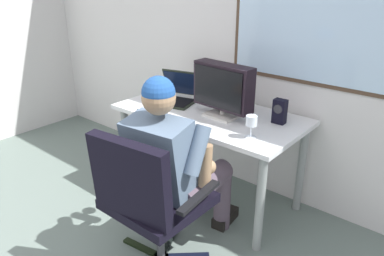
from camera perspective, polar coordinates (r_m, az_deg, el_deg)
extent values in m
cube|color=silver|center=(2.93, 11.98, 13.66)|extent=(5.44, 0.06, 2.58)
cube|color=#4C3828|center=(2.69, 20.51, 17.21)|extent=(1.45, 0.01, 1.11)
cube|color=silver|center=(2.69, 20.48, 17.21)|extent=(1.39, 0.02, 1.05)
cylinder|color=gray|center=(3.21, -9.88, -2.96)|extent=(0.06, 0.06, 0.71)
cylinder|color=gray|center=(2.48, 10.26, -11.29)|extent=(0.06, 0.06, 0.71)
cylinder|color=gray|center=(3.58, -2.63, 0.23)|extent=(0.06, 0.06, 0.71)
cylinder|color=gray|center=(2.95, 16.19, -5.96)|extent=(0.06, 0.06, 0.71)
cube|color=white|center=(2.85, 2.72, 2.11)|extent=(1.42, 0.74, 0.03)
cube|color=black|center=(2.67, -7.49, -17.60)|extent=(0.32, 0.08, 0.02)
cube|color=black|center=(2.59, -1.04, -18.87)|extent=(0.26, 0.24, 0.02)
cube|color=black|center=(2.70, -3.53, -16.81)|extent=(0.17, 0.30, 0.02)
cylinder|color=#3F3F44|center=(2.46, -4.86, -15.22)|extent=(0.05, 0.05, 0.41)
cube|color=black|center=(2.33, -5.05, -10.90)|extent=(0.53, 0.53, 0.06)
cube|color=black|center=(2.04, -9.44, -7.84)|extent=(0.51, 0.15, 0.46)
cube|color=black|center=(2.11, 1.07, -10.40)|extent=(0.09, 0.38, 0.02)
cube|color=black|center=(2.42, -10.54, -6.12)|extent=(0.09, 0.38, 0.02)
cylinder|color=#544653|center=(2.42, 2.00, -8.56)|extent=(0.20, 0.49, 0.15)
cylinder|color=#544653|center=(2.72, 4.60, -10.61)|extent=(0.12, 0.12, 0.48)
cube|color=black|center=(2.88, 5.07, -13.33)|extent=(0.13, 0.25, 0.08)
cylinder|color=#544653|center=(2.57, -4.13, -6.49)|extent=(0.20, 0.49, 0.15)
cylinder|color=#544653|center=(2.86, -1.08, -8.69)|extent=(0.12, 0.12, 0.48)
cube|color=black|center=(3.01, -0.39, -11.40)|extent=(0.13, 0.25, 0.08)
cube|color=slate|center=(2.20, -4.75, -4.63)|extent=(0.41, 0.33, 0.52)
sphere|color=#A27D59|center=(2.06, -5.08, 4.53)|extent=(0.19, 0.19, 0.19)
sphere|color=#204B91|center=(2.05, -5.11, 5.33)|extent=(0.19, 0.19, 0.19)
cylinder|color=slate|center=(2.08, 0.82, -3.39)|extent=(0.11, 0.22, 0.29)
cylinder|color=#A27D59|center=(2.21, 2.04, -5.73)|extent=(0.09, 0.10, 0.26)
sphere|color=#A27D59|center=(2.26, 2.55, -5.91)|extent=(0.09, 0.09, 0.09)
cylinder|color=slate|center=(2.33, -8.36, -0.71)|extent=(0.12, 0.24, 0.28)
cylinder|color=#A27D59|center=(2.44, -6.13, -0.61)|extent=(0.09, 0.11, 0.27)
sphere|color=#A27D59|center=(2.48, -4.87, 1.47)|extent=(0.09, 0.09, 0.09)
cube|color=beige|center=(2.76, 4.63, 1.96)|extent=(0.25, 0.20, 0.02)
cylinder|color=beige|center=(2.75, 4.65, 2.62)|extent=(0.04, 0.04, 0.05)
cube|color=black|center=(2.69, 4.78, 6.32)|extent=(0.47, 0.15, 0.32)
cube|color=black|center=(2.65, 3.88, 6.04)|extent=(0.42, 0.04, 0.28)
cube|color=black|center=(3.04, -2.92, 3.95)|extent=(0.38, 0.32, 0.02)
cube|color=black|center=(3.04, -2.92, 4.13)|extent=(0.34, 0.29, 0.00)
cube|color=black|center=(3.15, -1.47, 6.89)|extent=(0.34, 0.18, 0.22)
cube|color=#0F1933|center=(3.14, -1.54, 6.79)|extent=(0.31, 0.16, 0.20)
cylinder|color=silver|center=(2.44, 8.85, -1.37)|extent=(0.08, 0.08, 0.00)
cylinder|color=silver|center=(2.42, 8.91, -0.48)|extent=(0.01, 0.01, 0.08)
cylinder|color=silver|center=(2.40, 9.01, 1.11)|extent=(0.07, 0.07, 0.07)
cylinder|color=#550A0C|center=(2.40, 8.99, 0.75)|extent=(0.07, 0.07, 0.03)
cube|color=black|center=(2.68, 13.15, 2.47)|extent=(0.09, 0.06, 0.17)
cylinder|color=#333338|center=(2.64, 12.87, 2.80)|extent=(0.06, 0.01, 0.06)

